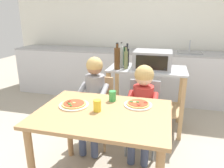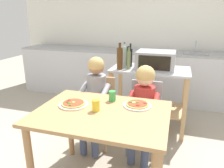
{
  "view_description": "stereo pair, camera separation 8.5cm",
  "coord_description": "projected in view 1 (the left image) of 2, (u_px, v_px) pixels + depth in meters",
  "views": [
    {
      "loc": [
        0.49,
        -1.58,
        1.52
      ],
      "look_at": [
        0.0,
        0.3,
        0.9
      ],
      "focal_mm": 34.68,
      "sensor_mm": 36.0,
      "label": 1
    },
    {
      "loc": [
        0.57,
        -1.55,
        1.52
      ],
      "look_at": [
        0.0,
        0.3,
        0.9
      ],
      "focal_mm": 34.68,
      "sensor_mm": 36.0,
      "label": 2
    }
  ],
  "objects": [
    {
      "name": "kitchen_counter",
      "position": [
        139.0,
        75.0,
        4.06
      ],
      "size": [
        4.85,
        0.6,
        1.1
      ],
      "color": "silver",
      "rests_on": "ground"
    },
    {
      "name": "drinking_cup_yellow",
      "position": [
        97.0,
        106.0,
        1.8
      ],
      "size": [
        0.07,
        0.07,
        0.1
      ],
      "primitive_type": "cylinder",
      "color": "yellow",
      "rests_on": "dining_table"
    },
    {
      "name": "back_wall_tiled",
      "position": [
        144.0,
        24.0,
        4.16
      ],
      "size": [
        5.39,
        0.12,
        2.7
      ],
      "color": "white",
      "rests_on": "ground"
    },
    {
      "name": "child_in_red_shirt",
      "position": [
        143.0,
        100.0,
        2.28
      ],
      "size": [
        0.32,
        0.42,
        1.01
      ],
      "color": "#424C6B",
      "rests_on": "ground"
    },
    {
      "name": "bottle_squat_spirits",
      "position": [
        124.0,
        58.0,
        3.01
      ],
      "size": [
        0.07,
        0.07,
        0.26
      ],
      "color": "#1E4723",
      "rests_on": "kitchen_island_cart"
    },
    {
      "name": "ground_plane",
      "position": [
        126.0,
        129.0,
        3.03
      ],
      "size": [
        10.79,
        10.79,
        0.0
      ],
      "primitive_type": "plane",
      "color": "#A89E8C"
    },
    {
      "name": "kitchen_island_cart",
      "position": [
        146.0,
        88.0,
        2.94
      ],
      "size": [
        1.01,
        0.56,
        0.85
      ],
      "color": "#B7BABF",
      "rests_on": "ground"
    },
    {
      "name": "dining_chair_left",
      "position": [
        97.0,
        106.0,
        2.59
      ],
      "size": [
        0.36,
        0.36,
        0.81
      ],
      "color": "tan",
      "rests_on": "ground"
    },
    {
      "name": "child_in_grey_shirt",
      "position": [
        94.0,
        94.0,
        2.42
      ],
      "size": [
        0.32,
        0.42,
        1.07
      ],
      "color": "#424C6B",
      "rests_on": "ground"
    },
    {
      "name": "dining_chair_right",
      "position": [
        143.0,
        111.0,
        2.45
      ],
      "size": [
        0.36,
        0.36,
        0.81
      ],
      "color": "gray",
      "rests_on": "ground"
    },
    {
      "name": "toaster_oven",
      "position": [
        153.0,
        60.0,
        2.8
      ],
      "size": [
        0.48,
        0.4,
        0.23
      ],
      "color": "#999BA0",
      "rests_on": "kitchen_island_cart"
    },
    {
      "name": "bottle_tall_green_wine",
      "position": [
        121.0,
        57.0,
        2.84
      ],
      "size": [
        0.05,
        0.05,
        0.33
      ],
      "color": "#ADB7B2",
      "rests_on": "kitchen_island_cart"
    },
    {
      "name": "bottle_clear_vinegar",
      "position": [
        127.0,
        57.0,
        2.92
      ],
      "size": [
        0.05,
        0.05,
        0.31
      ],
      "color": "black",
      "rests_on": "kitchen_island_cart"
    },
    {
      "name": "drinking_cup_green",
      "position": [
        112.0,
        96.0,
        2.02
      ],
      "size": [
        0.07,
        0.07,
        0.1
      ],
      "primitive_type": "cylinder",
      "color": "green",
      "rests_on": "dining_table"
    },
    {
      "name": "bottle_slim_sauce",
      "position": [
        126.0,
        60.0,
        2.79
      ],
      "size": [
        0.05,
        0.05,
        0.29
      ],
      "color": "olive",
      "rests_on": "kitchen_island_cart"
    },
    {
      "name": "dining_table",
      "position": [
        103.0,
        124.0,
        1.84
      ],
      "size": [
        1.11,
        0.81,
        0.75
      ],
      "color": "#AD7F51",
      "rests_on": "ground"
    },
    {
      "name": "bottle_brown_beer",
      "position": [
        117.0,
        58.0,
        2.75
      ],
      "size": [
        0.08,
        0.08,
        0.34
      ],
      "color": "#4C2D14",
      "rests_on": "kitchen_island_cart"
    },
    {
      "name": "pizza_plate_cream",
      "position": [
        74.0,
        104.0,
        1.92
      ],
      "size": [
        0.26,
        0.26,
        0.03
      ],
      "color": "beige",
      "rests_on": "dining_table"
    },
    {
      "name": "pizza_plate_white",
      "position": [
        138.0,
        104.0,
        1.92
      ],
      "size": [
        0.25,
        0.25,
        0.03
      ],
      "color": "white",
      "rests_on": "dining_table"
    }
  ]
}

